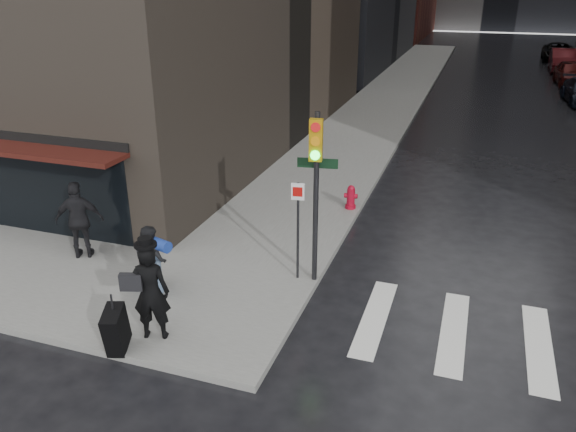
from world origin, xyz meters
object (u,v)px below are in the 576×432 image
(man_jeans, at_px, (151,260))
(parked_car_6, at_px, (558,52))
(traffic_light, at_px, (314,177))
(parked_car_5, at_px, (563,60))
(man_overcoat, at_px, (143,298))
(fire_hydrant, at_px, (351,198))
(man_greycoat, at_px, (80,220))
(parked_car_4, at_px, (572,73))

(man_jeans, bearing_deg, parked_car_6, -77.90)
(traffic_light, xyz_separation_m, parked_car_5, (8.69, 36.79, -1.84))
(man_overcoat, height_order, fire_hydrant, man_overcoat)
(man_greycoat, bearing_deg, man_jeans, 134.90)
(man_jeans, bearing_deg, traffic_light, -125.54)
(traffic_light, height_order, parked_car_6, traffic_light)
(fire_hydrant, height_order, parked_car_6, parked_car_6)
(traffic_light, bearing_deg, parked_car_4, 64.79)
(fire_hydrant, bearing_deg, man_jeans, -115.74)
(fire_hydrant, bearing_deg, parked_car_4, 71.36)
(parked_car_4, distance_m, parked_car_5, 6.17)
(parked_car_5, relative_size, parked_car_6, 0.95)
(man_overcoat, bearing_deg, parked_car_6, -122.02)
(man_greycoat, relative_size, parked_car_4, 0.43)
(parked_car_4, xyz_separation_m, parked_car_5, (0.08, 6.17, 0.05))
(man_jeans, distance_m, fire_hydrant, 6.92)
(parked_car_4, bearing_deg, fire_hydrant, -111.22)
(man_jeans, xyz_separation_m, parked_car_6, (12.08, 44.59, -0.22))
(parked_car_6, bearing_deg, man_greycoat, -106.77)
(man_overcoat, distance_m, traffic_light, 4.29)
(man_jeans, xyz_separation_m, fire_hydrant, (3.00, 6.22, -0.48))
(man_overcoat, xyz_separation_m, man_jeans, (-0.80, 1.57, -0.10))
(man_overcoat, xyz_separation_m, man_greycoat, (-3.38, 2.53, 0.08))
(traffic_light, relative_size, parked_car_4, 0.86)
(traffic_light, height_order, parked_car_4, traffic_light)
(parked_car_5, height_order, parked_car_6, parked_car_5)
(man_jeans, height_order, man_greycoat, man_greycoat)
(man_greycoat, relative_size, parked_car_6, 0.37)
(fire_hydrant, bearing_deg, parked_car_5, 74.62)
(fire_hydrant, height_order, parked_car_4, parked_car_4)
(traffic_light, bearing_deg, parked_car_6, 68.78)
(man_jeans, height_order, traffic_light, traffic_light)
(parked_car_4, bearing_deg, man_jeans, -112.65)
(parked_car_4, xyz_separation_m, parked_car_6, (0.30, 12.34, -0.04))
(man_jeans, relative_size, traffic_light, 0.41)
(man_overcoat, relative_size, parked_car_4, 0.47)
(man_jeans, distance_m, parked_car_5, 40.20)
(fire_hydrant, relative_size, parked_car_4, 0.16)
(man_jeans, height_order, parked_car_6, man_jeans)
(man_overcoat, distance_m, fire_hydrant, 8.11)
(man_overcoat, relative_size, man_greycoat, 1.10)
(traffic_light, distance_m, parked_car_4, 31.86)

